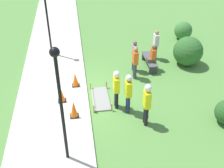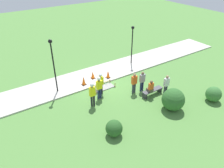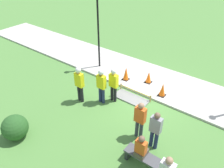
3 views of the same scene
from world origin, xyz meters
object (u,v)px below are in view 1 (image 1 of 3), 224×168
(traffic_cone_far_patch, at_px, (61,95))
(person_seated_on_bench, at_px, (153,55))
(worker_supervisor, at_px, (128,90))
(lamppost_far, at_px, (47,13))
(bystander_in_gray_shirt, at_px, (156,43))
(bystander_in_white_shirt, at_px, (134,54))
(worker_assistant, at_px, (147,101))
(lamppost_near, at_px, (60,92))
(traffic_cone_near_patch, at_px, (75,79))
(traffic_cone_sidewalk_edge, at_px, (74,109))
(park_bench, at_px, (149,61))
(worker_trainee, at_px, (116,86))
(bystander_in_orange_shirt, at_px, (135,61))

(traffic_cone_far_patch, height_order, person_seated_on_bench, person_seated_on_bench)
(traffic_cone_far_patch, relative_size, person_seated_on_bench, 0.70)
(worker_supervisor, xyz_separation_m, lamppost_far, (-5.41, -3.21, 1.39))
(bystander_in_gray_shirt, distance_m, bystander_in_white_shirt, 1.76)
(worker_assistant, relative_size, lamppost_near, 0.45)
(traffic_cone_near_patch, distance_m, lamppost_near, 4.85)
(traffic_cone_sidewalk_edge, distance_m, park_bench, 5.34)
(traffic_cone_sidewalk_edge, xyz_separation_m, lamppost_far, (-5.54, -1.05, 1.97))
(traffic_cone_sidewalk_edge, relative_size, worker_trainee, 0.42)
(traffic_cone_far_patch, distance_m, worker_assistant, 3.71)
(lamppost_near, height_order, lamppost_far, lamppost_near)
(person_seated_on_bench, distance_m, worker_supervisor, 3.67)
(traffic_cone_sidewalk_edge, bearing_deg, traffic_cone_near_patch, 176.35)
(traffic_cone_near_patch, xyz_separation_m, lamppost_far, (-3.36, -1.18, 1.99))
(traffic_cone_sidewalk_edge, xyz_separation_m, lamppost_near, (2.07, -0.29, 2.27))
(worker_supervisor, bearing_deg, person_seated_on_bench, 149.70)
(worker_assistant, height_order, bystander_in_gray_shirt, worker_assistant)
(traffic_cone_near_patch, distance_m, park_bench, 4.07)
(lamppost_near, bearing_deg, worker_trainee, 141.40)
(park_bench, xyz_separation_m, person_seated_on_bench, (0.28, 0.05, 0.48))
(worker_supervisor, distance_m, worker_trainee, 0.55)
(bystander_in_orange_shirt, distance_m, bystander_in_white_shirt, 0.69)
(traffic_cone_sidewalk_edge, xyz_separation_m, person_seated_on_bench, (-3.29, 4.02, 0.35))
(bystander_in_gray_shirt, bearing_deg, traffic_cone_near_patch, -63.28)
(park_bench, bearing_deg, worker_supervisor, -27.60)
(traffic_cone_far_patch, distance_m, lamppost_far, 4.92)
(person_seated_on_bench, bearing_deg, traffic_cone_far_patch, -63.91)
(bystander_in_gray_shirt, height_order, lamppost_near, lamppost_near)
(traffic_cone_far_patch, distance_m, traffic_cone_sidewalk_edge, 1.19)
(bystander_in_orange_shirt, bearing_deg, worker_supervisor, -18.16)
(traffic_cone_far_patch, height_order, worker_assistant, worker_assistant)
(traffic_cone_sidewalk_edge, bearing_deg, worker_assistant, 75.23)
(park_bench, distance_m, bystander_in_orange_shirt, 1.50)
(worker_trainee, xyz_separation_m, bystander_in_orange_shirt, (-2.12, 1.23, -0.10))
(lamppost_far, bearing_deg, worker_assistant, 30.86)
(traffic_cone_sidewalk_edge, height_order, worker_assistant, worker_assistant)
(traffic_cone_sidewalk_edge, bearing_deg, bystander_in_orange_shirt, 131.23)
(park_bench, relative_size, lamppost_far, 0.48)
(bystander_in_orange_shirt, distance_m, bystander_in_gray_shirt, 2.30)
(worker_supervisor, height_order, lamppost_near, lamppost_near)
(traffic_cone_near_patch, distance_m, bystander_in_white_shirt, 3.18)
(bystander_in_white_shirt, bearing_deg, lamppost_far, -118.58)
(worker_supervisor, xyz_separation_m, bystander_in_white_shirt, (-3.17, 0.92, -0.12))
(traffic_cone_sidewalk_edge, distance_m, worker_assistant, 2.85)
(worker_supervisor, height_order, bystander_in_gray_shirt, worker_supervisor)
(bystander_in_gray_shirt, bearing_deg, bystander_in_white_shirt, -52.52)
(traffic_cone_near_patch, height_order, worker_trainee, worker_trainee)
(bystander_in_white_shirt, xyz_separation_m, lamppost_near, (5.36, -3.38, 1.82))
(person_seated_on_bench, xyz_separation_m, bystander_in_gray_shirt, (-1.07, 0.46, 0.11))
(person_seated_on_bench, distance_m, worker_trainee, 3.61)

